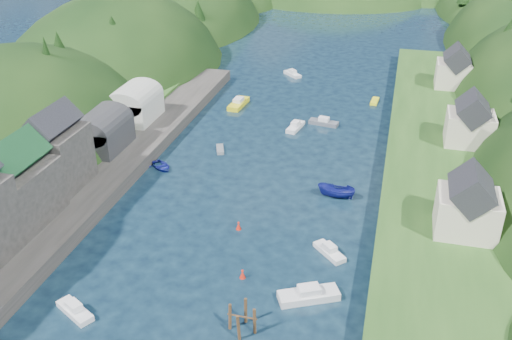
# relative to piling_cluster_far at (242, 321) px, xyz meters

# --- Properties ---
(ground) EXTENTS (600.00, 600.00, 0.00)m
(ground) POSITION_rel_piling_cluster_far_xyz_m (-5.34, 47.98, -1.19)
(ground) COLOR black
(ground) RESTS_ON ground
(hillside_left) EXTENTS (44.00, 245.56, 52.00)m
(hillside_left) POSITION_rel_piling_cluster_far_xyz_m (-50.34, 72.98, -9.23)
(hillside_left) COLOR black
(hillside_left) RESTS_ON ground
(far_hills) EXTENTS (103.00, 68.00, 44.00)m
(far_hills) POSITION_rel_piling_cluster_far_xyz_m (-4.12, 171.98, -11.99)
(far_hills) COLOR black
(far_hills) RESTS_ON ground
(hill_trees) EXTENTS (91.10, 149.84, 11.68)m
(hill_trees) POSITION_rel_piling_cluster_far_xyz_m (-4.16, 63.05, 9.82)
(hill_trees) COLOR black
(hill_trees) RESTS_ON ground
(quay_left) EXTENTS (12.00, 110.00, 2.00)m
(quay_left) POSITION_rel_piling_cluster_far_xyz_m (-29.34, 17.98, -0.19)
(quay_left) COLOR #2D2B28
(quay_left) RESTS_ON ground
(terrace_left_grass) EXTENTS (12.00, 110.00, 2.50)m
(terrace_left_grass) POSITION_rel_piling_cluster_far_xyz_m (-36.34, 17.98, 0.06)
(terrace_left_grass) COLOR #234719
(terrace_left_grass) RESTS_ON ground
(boat_sheds) EXTENTS (7.00, 21.00, 7.50)m
(boat_sheds) POSITION_rel_piling_cluster_far_xyz_m (-31.34, 36.98, 4.08)
(boat_sheds) COLOR #2D2D30
(boat_sheds) RESTS_ON quay_left
(terrace_right) EXTENTS (16.00, 120.00, 2.40)m
(terrace_right) POSITION_rel_piling_cluster_far_xyz_m (19.66, 37.98, 0.01)
(terrace_right) COLOR #234719
(terrace_right) RESTS_ON ground
(right_bank_cottages) EXTENTS (9.00, 59.24, 8.41)m
(right_bank_cottages) POSITION_rel_piling_cluster_far_xyz_m (22.66, 46.31, 4.65)
(right_bank_cottages) COLOR beige
(right_bank_cottages) RESTS_ON terrace_right
(piling_cluster_far) EXTENTS (3.02, 2.84, 3.53)m
(piling_cluster_far) POSITION_rel_piling_cluster_far_xyz_m (0.00, 0.00, 0.00)
(piling_cluster_far) COLOR #382314
(piling_cluster_far) RESTS_ON ground
(channel_buoy_near) EXTENTS (0.70, 0.70, 1.10)m
(channel_buoy_near) POSITION_rel_piling_cluster_far_xyz_m (-2.21, 7.90, -0.71)
(channel_buoy_near) COLOR #B21C0E
(channel_buoy_near) RESTS_ON ground
(channel_buoy_far) EXTENTS (0.70, 0.70, 1.10)m
(channel_buoy_far) POSITION_rel_piling_cluster_far_xyz_m (-5.33, 17.15, -0.71)
(channel_buoy_far) COLOR #B21C0E
(channel_buoy_far) RESTS_ON ground
(moored_boats) EXTENTS (33.04, 101.36, 2.10)m
(moored_boats) POSITION_rel_piling_cluster_far_xyz_m (-6.53, 20.36, -0.56)
(moored_boats) COLOR silver
(moored_boats) RESTS_ON ground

